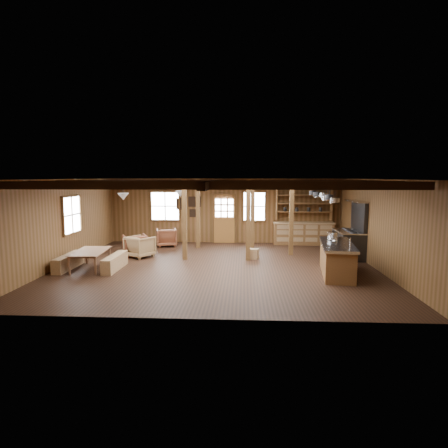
{
  "coord_description": "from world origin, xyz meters",
  "views": [
    {
      "loc": [
        0.85,
        -11.76,
        2.87
      ],
      "look_at": [
        0.17,
        0.95,
        1.27
      ],
      "focal_mm": 30.0,
      "sensor_mm": 36.0,
      "label": 1
    }
  ],
  "objects_px": {
    "armchair_a": "(135,245)",
    "armchair_c": "(140,247)",
    "kitchen_island": "(337,259)",
    "dining_table": "(92,260)",
    "armchair_b": "(167,237)",
    "commercial_range": "(350,240)"
  },
  "relations": [
    {
      "from": "dining_table",
      "to": "commercial_range",
      "type": "bearing_deg",
      "value": -80.54
    },
    {
      "from": "kitchen_island",
      "to": "armchair_c",
      "type": "distance_m",
      "value": 6.79
    },
    {
      "from": "dining_table",
      "to": "armchair_a",
      "type": "bearing_deg",
      "value": -23.89
    },
    {
      "from": "kitchen_island",
      "to": "armchair_a",
      "type": "bearing_deg",
      "value": 168.23
    },
    {
      "from": "dining_table",
      "to": "armchair_b",
      "type": "bearing_deg",
      "value": -25.54
    },
    {
      "from": "kitchen_island",
      "to": "dining_table",
      "type": "relative_size",
      "value": 1.57
    },
    {
      "from": "armchair_a",
      "to": "armchair_c",
      "type": "height_order",
      "value": "armchair_c"
    },
    {
      "from": "commercial_range",
      "to": "armchair_c",
      "type": "xyz_separation_m",
      "value": [
        -7.52,
        -0.32,
        -0.27
      ]
    },
    {
      "from": "commercial_range",
      "to": "armchair_a",
      "type": "bearing_deg",
      "value": 179.88
    },
    {
      "from": "kitchen_island",
      "to": "commercial_range",
      "type": "bearing_deg",
      "value": 74.15
    },
    {
      "from": "commercial_range",
      "to": "armchair_a",
      "type": "height_order",
      "value": "commercial_range"
    },
    {
      "from": "dining_table",
      "to": "armchair_c",
      "type": "distance_m",
      "value": 2.09
    },
    {
      "from": "kitchen_island",
      "to": "armchair_c",
      "type": "xyz_separation_m",
      "value": [
        -6.47,
        2.07,
        -0.09
      ]
    },
    {
      "from": "kitchen_island",
      "to": "dining_table",
      "type": "bearing_deg",
      "value": -174.09
    },
    {
      "from": "kitchen_island",
      "to": "armchair_b",
      "type": "relative_size",
      "value": 3.18
    },
    {
      "from": "armchair_a",
      "to": "commercial_range",
      "type": "bearing_deg",
      "value": 154.69
    },
    {
      "from": "armchair_b",
      "to": "dining_table",
      "type": "bearing_deg",
      "value": 54.09
    },
    {
      "from": "armchair_b",
      "to": "armchair_c",
      "type": "xyz_separation_m",
      "value": [
        -0.51,
        -2.2,
        0.01
      ]
    },
    {
      "from": "dining_table",
      "to": "armchair_a",
      "type": "distance_m",
      "value": 2.28
    },
    {
      "from": "commercial_range",
      "to": "armchair_b",
      "type": "xyz_separation_m",
      "value": [
        -7.01,
        1.88,
        -0.28
      ]
    },
    {
      "from": "armchair_c",
      "to": "armchair_b",
      "type": "bearing_deg",
      "value": -71.69
    },
    {
      "from": "armchair_a",
      "to": "armchair_b",
      "type": "height_order",
      "value": "armchair_a"
    }
  ]
}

